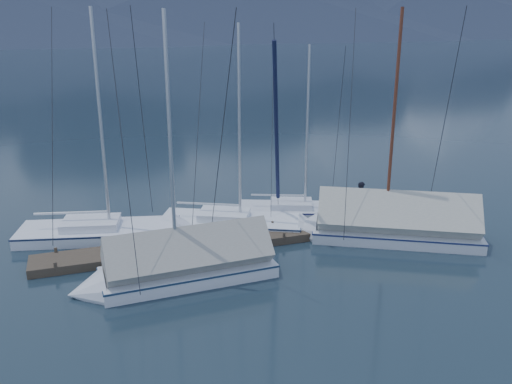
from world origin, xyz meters
TOP-DOWN VIEW (x-y plane):
  - ground at (0.00, 0.00)m, footprint 1000.00×1000.00m
  - dock at (0.00, 2.00)m, footprint 18.00×1.50m
  - mooring_posts at (-0.50, 2.00)m, footprint 15.12×1.52m
  - sailboat_open_left at (-5.28, 4.32)m, footprint 8.18×3.99m
  - sailboat_open_mid at (0.27, 3.41)m, footprint 7.55×5.08m
  - sailboat_open_right at (3.69, 4.16)m, footprint 6.84×4.12m
  - sailboat_covered_near at (5.22, 0.65)m, footprint 8.26×5.97m
  - sailboat_covered_far at (-4.00, -0.52)m, footprint 7.41×3.11m
  - person at (5.19, 2.45)m, footprint 0.51×0.68m

SIDE VIEW (x-z plane):
  - ground at x=0.00m, z-range 0.00..0.00m
  - dock at x=0.00m, z-range -0.16..0.38m
  - sailboat_open_right at x=3.69m, z-range -4.22..4.53m
  - sailboat_open_mid at x=0.27m, z-range -4.71..5.05m
  - sailboat_open_left at x=-5.28m, z-range -5.03..5.40m
  - mooring_posts at x=-0.50m, z-range 0.17..0.52m
  - sailboat_covered_far at x=-4.00m, z-range -4.63..5.63m
  - sailboat_covered_near at x=5.22m, z-range -4.73..5.77m
  - person at x=5.19m, z-range 0.34..2.02m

